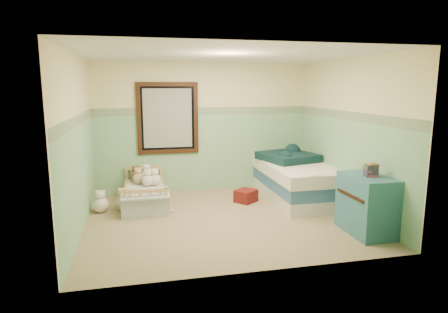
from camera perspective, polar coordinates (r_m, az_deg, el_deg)
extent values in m
cube|color=#8F7B53|center=(6.14, -0.04, -9.25)|extent=(4.20, 3.60, 0.02)
cube|color=silver|center=(5.81, -0.04, 14.88)|extent=(4.20, 3.60, 0.02)
cube|color=#F1E8A8|center=(7.60, -3.00, 4.26)|extent=(4.20, 0.04, 2.50)
cube|color=#F1E8A8|center=(4.13, 5.39, -0.83)|extent=(4.20, 0.04, 2.50)
cube|color=#F1E8A8|center=(5.77, -20.86, 1.70)|extent=(0.04, 3.60, 2.50)
cube|color=#F1E8A8|center=(6.62, 18.02, 2.89)|extent=(0.04, 3.60, 2.50)
cube|color=#7CB37F|center=(7.65, -2.94, 0.52)|extent=(4.20, 0.01, 1.50)
cube|color=#41694C|center=(7.56, -3.00, 6.70)|extent=(4.20, 0.01, 0.15)
cube|color=black|center=(7.46, -8.30, 5.60)|extent=(1.16, 0.06, 1.36)
cube|color=beige|center=(7.47, -8.30, 5.60)|extent=(0.92, 0.01, 1.12)
cube|color=tan|center=(6.98, -11.56, -6.18)|extent=(0.71, 1.42, 0.18)
cube|color=silver|center=(6.94, -11.60, -4.99)|extent=(0.65, 1.36, 0.12)
cube|color=#658DCE|center=(6.50, -11.55, -5.35)|extent=(0.77, 0.71, 0.03)
sphere|color=brown|center=(7.39, -12.89, -2.83)|extent=(0.20, 0.20, 0.20)
sphere|color=white|center=(7.39, -11.34, -2.72)|extent=(0.21, 0.21, 0.21)
sphere|color=#D1B285|center=(7.17, -12.50, -3.18)|extent=(0.21, 0.21, 0.21)
sphere|color=black|center=(7.18, -10.65, -3.22)|extent=(0.18, 0.18, 0.18)
sphere|color=white|center=(6.71, -17.72, -6.81)|extent=(0.25, 0.25, 0.25)
sphere|color=#D1B285|center=(6.70, -14.63, -6.64)|extent=(0.27, 0.27, 0.27)
cube|color=white|center=(7.33, 10.48, -5.21)|extent=(1.05, 2.10, 0.22)
cube|color=navy|center=(7.27, 10.54, -3.54)|extent=(1.05, 2.10, 0.22)
cube|color=white|center=(7.22, 10.59, -1.84)|extent=(1.09, 2.15, 0.22)
cube|color=black|center=(7.44, 9.38, -0.04)|extent=(1.11, 1.15, 0.14)
cube|color=#326077|center=(5.81, 20.32, -6.67)|extent=(0.52, 0.83, 0.83)
cube|color=#462C30|center=(5.65, 20.87, -1.97)|extent=(0.18, 0.15, 0.16)
cube|color=#A31F18|center=(6.98, 3.25, -5.82)|extent=(0.47, 0.46, 0.22)
cube|color=yellow|center=(6.54, -8.75, -7.94)|extent=(0.30, 0.24, 0.03)
sphere|color=white|center=(7.00, -10.15, -3.41)|extent=(0.21, 0.21, 0.21)
sphere|color=white|center=(6.98, -11.18, -3.49)|extent=(0.21, 0.21, 0.21)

